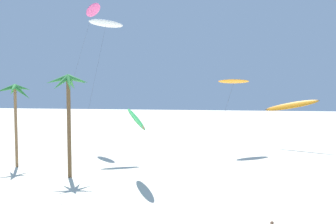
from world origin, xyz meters
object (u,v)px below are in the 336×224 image
object	(u,v)px
flying_kite_0	(106,24)
flying_kite_1	(291,105)
flying_kite_2	(136,118)
flying_kite_3	(234,81)
palm_tree_4	(68,93)
palm_tree_3	(15,98)
flying_kite_4	(93,10)

from	to	relation	value
flying_kite_0	flying_kite_1	size ratio (longest dim) A/B	2.36
flying_kite_1	flying_kite_2	size ratio (longest dim) A/B	0.60
flying_kite_1	flying_kite_3	world-z (taller)	flying_kite_3
palm_tree_4	flying_kite_2	distance (m)	7.64
palm_tree_3	flying_kite_2	bearing A→B (deg)	-16.31
palm_tree_4	flying_kite_2	bearing A→B (deg)	-6.20
flying_kite_3	flying_kite_2	bearing A→B (deg)	-117.33
flying_kite_0	palm_tree_4	bearing A→B (deg)	-88.46
flying_kite_2	flying_kite_4	world-z (taller)	flying_kite_4
palm_tree_4	flying_kite_3	distance (m)	24.61
flying_kite_4	flying_kite_1	bearing A→B (deg)	6.68
flying_kite_4	flying_kite_2	bearing A→B (deg)	-59.65
flying_kite_1	flying_kite_3	size ratio (longest dim) A/B	0.75
palm_tree_3	flying_kite_1	world-z (taller)	palm_tree_3
flying_kite_1	flying_kite_0	bearing A→B (deg)	-159.90
palm_tree_3	palm_tree_4	world-z (taller)	palm_tree_4
palm_tree_3	flying_kite_3	xyz separation A→B (m)	(25.00, 14.17, 2.11)
palm_tree_3	flying_kite_4	distance (m)	20.44
palm_tree_4	flying_kite_0	xyz separation A→B (m)	(-0.35, 13.08, 9.20)
palm_tree_4	flying_kite_1	distance (m)	34.11
palm_tree_3	flying_kite_1	bearing A→B (deg)	29.23
flying_kite_0	flying_kite_4	world-z (taller)	flying_kite_4
flying_kite_1	flying_kite_2	bearing A→B (deg)	-128.12
palm_tree_4	flying_kite_4	world-z (taller)	flying_kite_4
palm_tree_3	flying_kite_2	size ratio (longest dim) A/B	0.73
palm_tree_4	flying_kite_4	bearing A→B (deg)	103.01
flying_kite_3	palm_tree_4	bearing A→B (deg)	-133.31
palm_tree_3	palm_tree_4	size ratio (longest dim) A/B	0.91
palm_tree_3	flying_kite_0	world-z (taller)	flying_kite_0
flying_kite_1	palm_tree_4	bearing A→B (deg)	-138.53
flying_kite_1	flying_kite_4	size ratio (longest dim) A/B	0.36
flying_kite_3	flying_kite_4	bearing A→B (deg)	176.86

